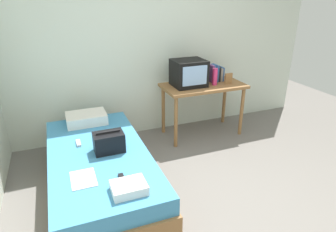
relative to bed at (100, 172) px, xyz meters
name	(u,v)px	position (x,y,z in m)	size (l,w,h in m)	color
ground_plane	(213,209)	(0.97, -0.70, -0.23)	(8.00, 8.00, 0.00)	slate
wall_back	(148,44)	(0.97, 1.30, 1.07)	(5.20, 0.10, 2.60)	silver
bed	(100,172)	(0.00, 0.00, 0.00)	(1.00, 2.00, 0.47)	olive
desk	(203,91)	(1.63, 0.85, 0.43)	(1.16, 0.60, 0.76)	olive
tv	(189,73)	(1.41, 0.88, 0.71)	(0.44, 0.39, 0.36)	black
water_bottle	(215,77)	(1.77, 0.78, 0.65)	(0.07, 0.07, 0.24)	#E53372
book_row	(215,73)	(1.87, 0.94, 0.65)	(0.21, 0.17, 0.25)	#7A3D89
picture_frame	(229,78)	(1.99, 0.76, 0.61)	(0.11, 0.02, 0.15)	olive
pillow	(86,118)	(-0.01, 0.77, 0.30)	(0.48, 0.34, 0.12)	silver
handbag	(109,142)	(0.11, -0.02, 0.34)	(0.30, 0.20, 0.22)	black
magazine	(83,179)	(-0.19, -0.43, 0.24)	(0.21, 0.29, 0.01)	white
remote_dark	(122,179)	(0.12, -0.56, 0.25)	(0.04, 0.16, 0.02)	black
remote_silver	(78,143)	(-0.17, 0.25, 0.25)	(0.04, 0.14, 0.02)	#B7B7BC
folded_towel	(129,188)	(0.13, -0.74, 0.28)	(0.28, 0.22, 0.08)	white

